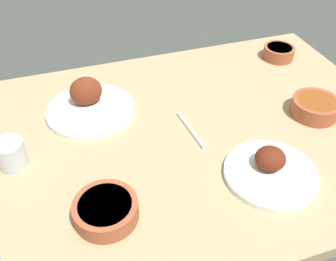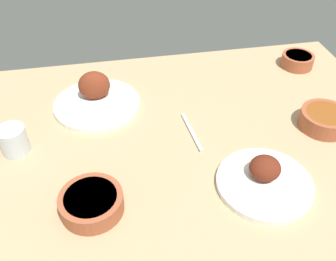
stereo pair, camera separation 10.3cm
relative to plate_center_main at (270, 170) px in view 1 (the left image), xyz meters
The scene contains 8 objects.
dining_table 29.86cm from the plate_center_main, 132.05° to the left, with size 140.00×90.00×4.00cm, color tan.
plate_center_main is the anchor object (origin of this frame).
plate_near_viewer 56.54cm from the plate_center_main, 133.66° to the left, with size 26.56×26.56×10.41cm.
bowl_onions 60.50cm from the plate_center_main, 57.15° to the left, with size 11.14×11.14×4.60cm.
bowl_sauce 41.68cm from the plate_center_main, behind, with size 14.64×14.64×4.62cm.
bowl_soup 30.93cm from the plate_center_main, 35.05° to the left, with size 14.01×14.01×5.07cm.
water_tumbler 65.70cm from the plate_center_main, 158.89° to the left, with size 7.45×7.45×7.65cm, color silver.
fork_loose 25.95cm from the plate_center_main, 120.05° to the left, with size 16.67×0.90×0.80cm, color silver.
Camera 1 is at (-24.39, -74.11, 73.39)cm, focal length 39.30 mm.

